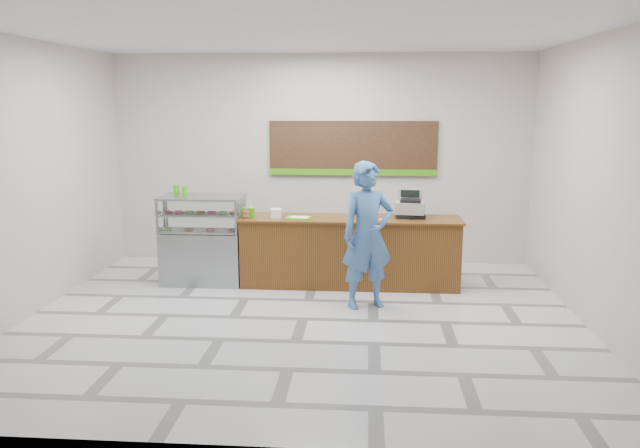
# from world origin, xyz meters

# --- Properties ---
(floor) EXTENTS (7.00, 7.00, 0.00)m
(floor) POSITION_xyz_m (0.00, 0.00, 0.00)
(floor) COLOR silver
(floor) RESTS_ON ground
(back_wall) EXTENTS (7.00, 0.00, 7.00)m
(back_wall) POSITION_xyz_m (0.00, 3.00, 1.75)
(back_wall) COLOR beige
(back_wall) RESTS_ON floor
(ceiling) EXTENTS (7.00, 7.00, 0.00)m
(ceiling) POSITION_xyz_m (0.00, 0.00, 3.50)
(ceiling) COLOR silver
(ceiling) RESTS_ON back_wall
(sales_counter) EXTENTS (3.26, 0.76, 1.03)m
(sales_counter) POSITION_xyz_m (0.55, 1.55, 0.52)
(sales_counter) COLOR brown
(sales_counter) RESTS_ON floor
(display_case) EXTENTS (1.22, 0.72, 1.33)m
(display_case) POSITION_xyz_m (-1.67, 1.55, 0.68)
(display_case) COLOR gray
(display_case) RESTS_ON floor
(menu_board) EXTENTS (2.80, 0.06, 0.90)m
(menu_board) POSITION_xyz_m (0.55, 2.96, 1.93)
(menu_board) COLOR black
(menu_board) RESTS_ON back_wall
(cash_register) EXTENTS (0.48, 0.50, 0.40)m
(cash_register) POSITION_xyz_m (1.43, 1.69, 1.18)
(cash_register) COLOR black
(cash_register) RESTS_ON sales_counter
(card_terminal) EXTENTS (0.09, 0.16, 0.04)m
(card_terminal) POSITION_xyz_m (1.44, 1.53, 1.05)
(card_terminal) COLOR black
(card_terminal) RESTS_ON sales_counter
(serving_tray) EXTENTS (0.37, 0.28, 0.02)m
(serving_tray) POSITION_xyz_m (-0.20, 1.44, 1.04)
(serving_tray) COLOR #3DD91C
(serving_tray) RESTS_ON sales_counter
(napkin_box) EXTENTS (0.17, 0.17, 0.13)m
(napkin_box) POSITION_xyz_m (-0.54, 1.48, 1.10)
(napkin_box) COLOR white
(napkin_box) RESTS_ON sales_counter
(straw_cup) EXTENTS (0.08, 0.08, 0.12)m
(straw_cup) POSITION_xyz_m (-0.95, 1.65, 1.09)
(straw_cup) COLOR silver
(straw_cup) RESTS_ON sales_counter
(promo_box) EXTENTS (0.19, 0.14, 0.15)m
(promo_box) POSITION_xyz_m (-0.95, 1.44, 1.11)
(promo_box) COLOR #409B0F
(promo_box) RESTS_ON sales_counter
(donut_decal) EXTENTS (0.15, 0.15, 0.00)m
(donut_decal) POSITION_xyz_m (1.02, 1.43, 1.03)
(donut_decal) COLOR #EA5B79
(donut_decal) RESTS_ON sales_counter
(green_cup_left) EXTENTS (0.09, 0.09, 0.14)m
(green_cup_left) POSITION_xyz_m (-2.11, 1.74, 1.40)
(green_cup_left) COLOR #409B0F
(green_cup_left) RESTS_ON display_case
(green_cup_right) EXTENTS (0.08, 0.08, 0.12)m
(green_cup_right) POSITION_xyz_m (-1.96, 1.69, 1.39)
(green_cup_right) COLOR #409B0F
(green_cup_right) RESTS_ON display_case
(customer) EXTENTS (0.83, 0.69, 1.95)m
(customer) POSITION_xyz_m (0.81, 0.57, 0.98)
(customer) COLOR #3D68A3
(customer) RESTS_ON floor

